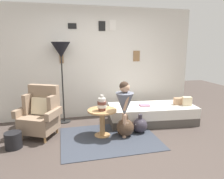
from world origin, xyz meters
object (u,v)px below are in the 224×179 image
object	(u,v)px
vase_striped	(102,104)
demijohn_near	(125,127)
daybed	(152,114)
demijohn_far	(140,125)
floor_lamp	(61,53)
person_child	(125,102)
armchair	(41,113)
book_on_daybed	(145,105)
magazine_basket	(13,140)
side_table	(102,117)

from	to	relation	value
vase_striped	demijohn_near	world-z (taller)	vase_striped
daybed	demijohn_far	distance (m)	0.66
floor_lamp	person_child	world-z (taller)	floor_lamp
armchair	demijohn_far	world-z (taller)	armchair
book_on_daybed	magazine_basket	xyz separation A→B (m)	(-2.62, -0.57, -0.28)
armchair	side_table	world-z (taller)	armchair
floor_lamp	magazine_basket	world-z (taller)	floor_lamp
daybed	demijohn_near	bearing A→B (deg)	-145.28
daybed	vase_striped	bearing A→B (deg)	-158.53
book_on_daybed	side_table	bearing A→B (deg)	-157.03
floor_lamp	demijohn_far	xyz separation A→B (m)	(1.46, -0.98, -1.41)
demijohn_far	magazine_basket	size ratio (longest dim) A/B	1.36
side_table	floor_lamp	xyz separation A→B (m)	(-0.70, 0.96, 1.18)
armchair	demijohn_far	distance (m)	1.96
book_on_daybed	demijohn_far	bearing A→B (deg)	-121.32
armchair	floor_lamp	world-z (taller)	floor_lamp
vase_striped	person_child	bearing A→B (deg)	-14.30
vase_striped	demijohn_far	size ratio (longest dim) A/B	0.78
side_table	book_on_daybed	world-z (taller)	side_table
magazine_basket	armchair	bearing A→B (deg)	46.15
armchair	floor_lamp	xyz separation A→B (m)	(0.44, 0.64, 1.12)
person_child	book_on_daybed	size ratio (longest dim) A/B	4.91
vase_striped	demijohn_near	size ratio (longest dim) A/B	0.70
daybed	book_on_daybed	xyz separation A→B (m)	(-0.17, 0.01, 0.22)
armchair	magazine_basket	bearing A→B (deg)	-133.85
person_child	side_table	bearing A→B (deg)	159.03
vase_striped	demijohn_far	distance (m)	0.92
daybed	person_child	xyz separation A→B (m)	(-0.83, -0.59, 0.49)
demijohn_near	demijohn_far	size ratio (longest dim) A/B	1.12
vase_striped	person_child	world-z (taller)	person_child
armchair	side_table	bearing A→B (deg)	-15.63
person_child	book_on_daybed	world-z (taller)	person_child
vase_striped	floor_lamp	distance (m)	1.52
book_on_daybed	demijohn_near	size ratio (longest dim) A/B	0.51
armchair	book_on_daybed	distance (m)	2.20
daybed	vase_striped	size ratio (longest dim) A/B	6.60
side_table	person_child	xyz separation A→B (m)	(0.39, -0.15, 0.31)
daybed	side_table	xyz separation A→B (m)	(-1.23, -0.44, 0.18)
vase_striped	magazine_basket	size ratio (longest dim) A/B	1.06
vase_striped	magazine_basket	world-z (taller)	vase_striped
person_child	armchair	bearing A→B (deg)	162.97
book_on_daybed	demijohn_far	distance (m)	0.61
person_child	magazine_basket	world-z (taller)	person_child
side_table	magazine_basket	world-z (taller)	side_table
book_on_daybed	demijohn_near	distance (m)	0.87
floor_lamp	book_on_daybed	bearing A→B (deg)	-16.33
side_table	magazine_basket	size ratio (longest dim) A/B	1.98
armchair	daybed	size ratio (longest dim) A/B	0.49
armchair	vase_striped	size ratio (longest dim) A/B	3.26
demijohn_near	magazine_basket	world-z (taller)	demijohn_near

